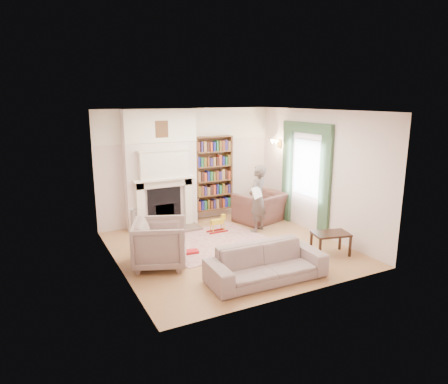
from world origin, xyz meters
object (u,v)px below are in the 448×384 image
sofa (266,263)px  coffee_table (330,244)px  paraffin_heater (136,221)px  man_reading (258,199)px  armchair_reading (260,207)px  bookcase (213,173)px  armchair_left (160,243)px  rocking_horse (217,224)px

sofa → coffee_table: (1.75, 0.37, -0.07)m
coffee_table → paraffin_heater: size_ratio=1.27×
man_reading → armchair_reading: bearing=-158.3°
bookcase → sofa: bookcase is taller
armchair_left → sofa: (1.42, -1.39, -0.14)m
armchair_reading → coffee_table: armchair_reading is taller
man_reading → coffee_table: man_reading is taller
armchair_reading → coffee_table: bearing=75.4°
armchair_reading → paraffin_heater: armchair_reading is taller
man_reading → paraffin_heater: bearing=-56.9°
coffee_table → rocking_horse: 2.63m
coffee_table → rocking_horse: coffee_table is taller
sofa → rocking_horse: sofa is taller
paraffin_heater → rocking_horse: (1.66, -0.87, -0.07)m
armchair_reading → armchair_left: size_ratio=1.18×
armchair_left → rocking_horse: (1.76, 1.21, -0.23)m
bookcase → rocking_horse: bearing=-111.3°
man_reading → coffee_table: (0.53, -1.89, -0.55)m
armchair_left → paraffin_heater: size_ratio=1.74×
sofa → coffee_table: bearing=13.9°
paraffin_heater → armchair_left: bearing=-92.8°
coffee_table → paraffin_heater: 4.36m
armchair_reading → sofa: 3.32m
bookcase → coffee_table: bookcase is taller
armchair_left → man_reading: man_reading is taller
rocking_horse → sofa: bearing=-98.9°
armchair_reading → paraffin_heater: size_ratio=2.05×
man_reading → rocking_horse: size_ratio=3.31×
bookcase → armchair_reading: size_ratio=1.64×
coffee_table → armchair_left: bearing=176.0°
paraffin_heater → rocking_horse: paraffin_heater is taller
man_reading → armchair_left: bearing=-13.1°
coffee_table → rocking_horse: bearing=136.2°
sofa → man_reading: bearing=63.5°
armchair_left → armchair_reading: bearing=-42.4°
man_reading → rocking_horse: 1.10m
bookcase → coffee_table: (0.98, -3.31, -0.95)m
coffee_table → paraffin_heater: bearing=148.5°
armchair_reading → man_reading: bearing=36.7°
bookcase → paraffin_heater: size_ratio=3.36×
coffee_table → sofa: bearing=-154.2°
armchair_reading → paraffin_heater: (-2.99, 0.60, -0.09)m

